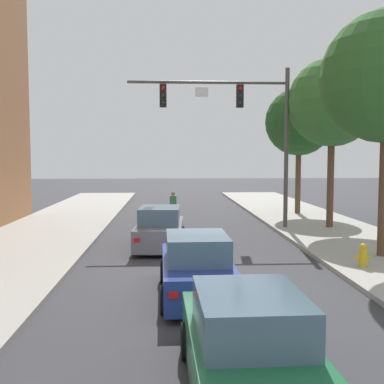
{
  "coord_description": "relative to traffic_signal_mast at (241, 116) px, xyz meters",
  "views": [
    {
      "loc": [
        -1.04,
        -12.81,
        3.55
      ],
      "look_at": [
        0.01,
        6.98,
        2.0
      ],
      "focal_mm": 43.41,
      "sensor_mm": 36.0,
      "label": 1
    }
  ],
  "objects": [
    {
      "name": "ground_plane",
      "position": [
        -2.42,
        -8.97,
        -5.39
      ],
      "size": [
        120.0,
        120.0,
        0.0
      ],
      "primitive_type": "plane",
      "color": "#38383D"
    },
    {
      "name": "traffic_signal_mast",
      "position": [
        0.0,
        0.0,
        0.0
      ],
      "size": [
        7.57,
        0.38,
        7.5
      ],
      "color": "#514C47",
      "rests_on": "sidewalk_right"
    },
    {
      "name": "car_lead_grey",
      "position": [
        -3.75,
        -4.04,
        -4.67
      ],
      "size": [
        2.01,
        4.32,
        1.6
      ],
      "color": "slate",
      "rests_on": "ground"
    },
    {
      "name": "car_following_blue",
      "position": [
        -2.73,
        -10.32,
        -4.67
      ],
      "size": [
        1.89,
        4.26,
        1.6
      ],
      "color": "navy",
      "rests_on": "ground"
    },
    {
      "name": "car_third_green",
      "position": [
        -2.28,
        -15.22,
        -4.67
      ],
      "size": [
        1.9,
        4.27,
        1.6
      ],
      "color": "#1E663D",
      "rests_on": "ground"
    },
    {
      "name": "pedestrian_crossing_road",
      "position": [
        -3.16,
        2.97,
        -4.48
      ],
      "size": [
        0.36,
        0.22,
        1.64
      ],
      "color": "#232847",
      "rests_on": "ground"
    },
    {
      "name": "fire_hydrant",
      "position": [
        2.54,
        -8.04,
        -4.88
      ],
      "size": [
        0.48,
        0.24,
        0.72
      ],
      "color": "gold",
      "rests_on": "sidewalk_right"
    },
    {
      "name": "street_tree_second",
      "position": [
        4.3,
        -0.13,
        0.65
      ],
      "size": [
        4.17,
        4.17,
        8.0
      ],
      "color": "brown",
      "rests_on": "sidewalk_right"
    },
    {
      "name": "street_tree_third",
      "position": [
        4.27,
        5.25,
        0.13
      ],
      "size": [
        3.95,
        3.95,
        7.37
      ],
      "color": "brown",
      "rests_on": "sidewalk_right"
    }
  ]
}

